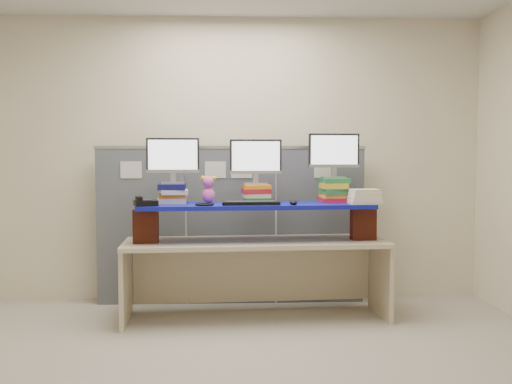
{
  "coord_description": "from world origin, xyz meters",
  "views": [
    {
      "loc": [
        0.0,
        -3.71,
        1.44
      ],
      "look_at": [
        0.22,
        1.23,
        1.12
      ],
      "focal_mm": 40.0,
      "sensor_mm": 36.0,
      "label": 1
    }
  ],
  "objects_px": {
    "blue_board": "(256,206)",
    "desk_phone": "(145,202)",
    "monitor_center": "(256,159)",
    "monitor_right": "(334,153)",
    "monitor_left": "(173,158)",
    "keyboard": "(251,203)",
    "desk": "(256,256)"
  },
  "relations": [
    {
      "from": "monitor_left",
      "to": "desk_phone",
      "type": "bearing_deg",
      "value": -130.51
    },
    {
      "from": "keyboard",
      "to": "desk_phone",
      "type": "bearing_deg",
      "value": -178.07
    },
    {
      "from": "monitor_left",
      "to": "monitor_center",
      "type": "bearing_deg",
      "value": -0.0
    },
    {
      "from": "monitor_left",
      "to": "desk_phone",
      "type": "height_order",
      "value": "monitor_left"
    },
    {
      "from": "desk",
      "to": "monitor_left",
      "type": "xyz_separation_m",
      "value": [
        -0.72,
        0.08,
        0.86
      ]
    },
    {
      "from": "blue_board",
      "to": "monitor_center",
      "type": "relative_size",
      "value": 4.4
    },
    {
      "from": "blue_board",
      "to": "keyboard",
      "type": "xyz_separation_m",
      "value": [
        -0.05,
        -0.13,
        0.03
      ]
    },
    {
      "from": "blue_board",
      "to": "monitor_left",
      "type": "bearing_deg",
      "value": 170.65
    },
    {
      "from": "blue_board",
      "to": "keyboard",
      "type": "relative_size",
      "value": 4.13
    },
    {
      "from": "blue_board",
      "to": "keyboard",
      "type": "bearing_deg",
      "value": -114.27
    },
    {
      "from": "monitor_center",
      "to": "blue_board",
      "type": "bearing_deg",
      "value": -94.35
    },
    {
      "from": "monitor_left",
      "to": "keyboard",
      "type": "relative_size",
      "value": 0.94
    },
    {
      "from": "blue_board",
      "to": "desk_phone",
      "type": "xyz_separation_m",
      "value": [
        -0.93,
        -0.19,
        0.05
      ]
    },
    {
      "from": "desk",
      "to": "desk_phone",
      "type": "relative_size",
      "value": 10.3
    },
    {
      "from": "desk_phone",
      "to": "desk",
      "type": "bearing_deg",
      "value": -4.28
    },
    {
      "from": "monitor_center",
      "to": "monitor_right",
      "type": "xyz_separation_m",
      "value": [
        0.71,
        0.04,
        0.05
      ]
    },
    {
      "from": "monitor_left",
      "to": "keyboard",
      "type": "distance_m",
      "value": 0.8
    },
    {
      "from": "monitor_right",
      "to": "desk_phone",
      "type": "xyz_separation_m",
      "value": [
        -1.64,
        -0.35,
        -0.41
      ]
    },
    {
      "from": "monitor_right",
      "to": "monitor_left",
      "type": "bearing_deg",
      "value": -180.0
    },
    {
      "from": "desk",
      "to": "desk_phone",
      "type": "xyz_separation_m",
      "value": [
        -0.93,
        -0.19,
        0.49
      ]
    },
    {
      "from": "monitor_left",
      "to": "desk_phone",
      "type": "relative_size",
      "value": 2.05
    },
    {
      "from": "desk",
      "to": "monitor_left",
      "type": "relative_size",
      "value": 5.03
    },
    {
      "from": "desk",
      "to": "monitor_center",
      "type": "bearing_deg",
      "value": 85.65
    },
    {
      "from": "desk",
      "to": "blue_board",
      "type": "bearing_deg",
      "value": 176.78
    },
    {
      "from": "desk",
      "to": "blue_board",
      "type": "relative_size",
      "value": 1.15
    },
    {
      "from": "monitor_center",
      "to": "desk_phone",
      "type": "xyz_separation_m",
      "value": [
        -0.93,
        -0.31,
        -0.36
      ]
    },
    {
      "from": "monitor_right",
      "to": "keyboard",
      "type": "bearing_deg",
      "value": -162.55
    },
    {
      "from": "desk",
      "to": "monitor_right",
      "type": "bearing_deg",
      "value": 9.39
    },
    {
      "from": "desk",
      "to": "monitor_left",
      "type": "distance_m",
      "value": 1.13
    },
    {
      "from": "blue_board",
      "to": "monitor_left",
      "type": "height_order",
      "value": "monitor_left"
    },
    {
      "from": "keyboard",
      "to": "desk_phone",
      "type": "xyz_separation_m",
      "value": [
        -0.88,
        -0.07,
        0.01
      ]
    },
    {
      "from": "blue_board",
      "to": "monitor_left",
      "type": "distance_m",
      "value": 0.84
    }
  ]
}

